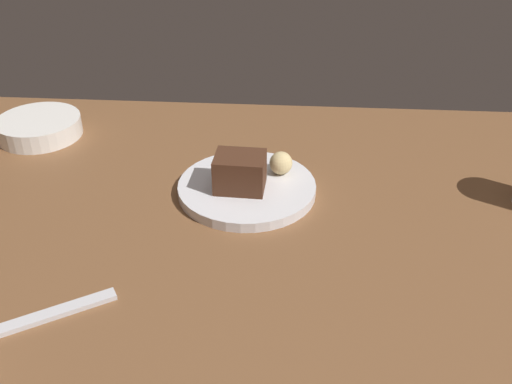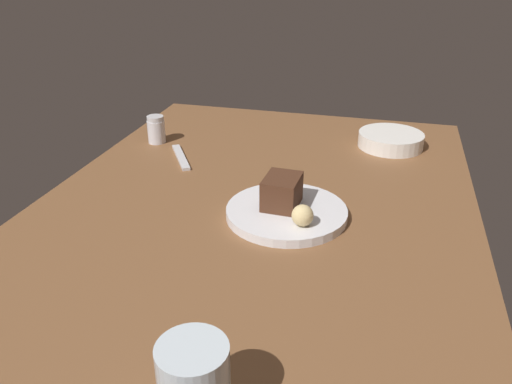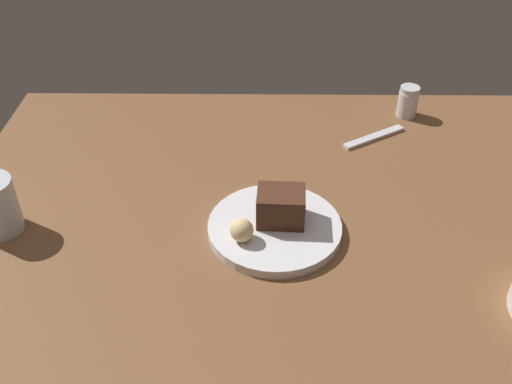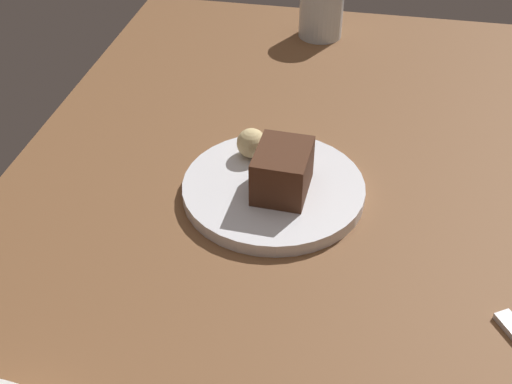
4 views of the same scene
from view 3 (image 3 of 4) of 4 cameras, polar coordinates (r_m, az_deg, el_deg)
dining_table at (r=105.06cm, az=3.06°, el=-2.00°), size 120.00×84.00×3.00cm
dessert_plate at (r=98.13cm, az=1.82°, el=-3.52°), size 22.43×22.43×1.68cm
chocolate_cake_slice at (r=96.70cm, az=2.44°, el=-1.40°), size 8.19×6.62×5.74cm
bread_roll at (r=93.45cm, az=-1.40°, el=-3.75°), size 3.83×3.83×3.83cm
salt_shaker at (r=133.31cm, az=14.59°, el=8.53°), size 4.39×4.39×6.86cm
dessert_spoon at (r=124.61cm, az=11.41°, el=5.26°), size 13.69×9.45×0.70cm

